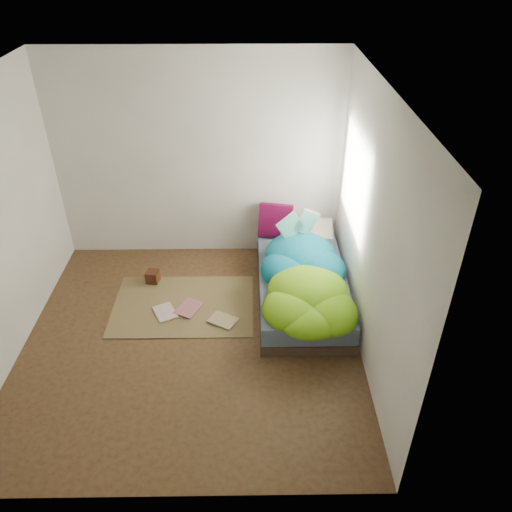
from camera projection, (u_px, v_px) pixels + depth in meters
The scene contains 12 objects.
ground at pixel (192, 339), 5.29m from camera, with size 3.50×3.50×0.00m, color #3F2818.
room_walls at pixel (180, 202), 4.39m from camera, with size 3.54×3.54×2.62m.
bed at pixel (301, 284), 5.81m from camera, with size 1.00×2.00×0.34m.
duvet at pixel (305, 271), 5.44m from camera, with size 0.96×1.84×0.34m, color navy, non-canonical shape.
rug at pixel (183, 305), 5.74m from camera, with size 1.60×1.10×0.01m, color brown.
pillow_floral at pixel (306, 232), 6.32m from camera, with size 0.65×0.40×0.15m, color #EDE7CD.
pillow_magenta at pixel (276, 221), 6.28m from camera, with size 0.42×0.13×0.42m, color #460427.
open_book at pixel (299, 217), 5.81m from camera, with size 0.46×0.10×0.28m, color #2D8B37, non-canonical shape.
wooden_box at pixel (153, 277), 6.07m from camera, with size 0.15×0.15×0.15m, color #35190C.
floor_book_a at pixel (156, 315), 5.57m from camera, with size 0.22×0.30×0.02m, color silver.
floor_book_b at pixel (180, 306), 5.71m from camera, with size 0.23×0.31×0.03m, color #BB6C7C.
floor_book_c at pixel (218, 326), 5.42m from camera, with size 0.22×0.29×0.02m, color tan.
Camera 1 is at (0.63, -3.91, 3.68)m, focal length 35.00 mm.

